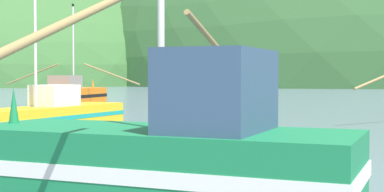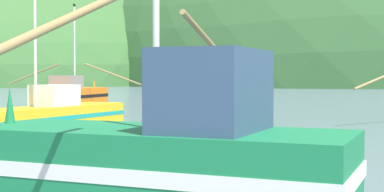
# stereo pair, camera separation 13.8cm
# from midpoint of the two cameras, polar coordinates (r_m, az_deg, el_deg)

# --- Properties ---
(hill_far_left) EXTENTS (167.68, 134.15, 62.48)m
(hill_far_left) POSITION_cam_midpoint_polar(r_m,az_deg,el_deg) (259.66, -11.95, 1.45)
(hill_far_left) COLOR #2D562D
(hill_far_left) RESTS_ON ground
(fishing_boat_green) EXTENTS (7.12, 10.94, 5.84)m
(fishing_boat_green) POSITION_cam_midpoint_polar(r_m,az_deg,el_deg) (10.13, -2.89, -6.11)
(fishing_boat_green) COLOR #197A47
(fishing_boat_green) RESTS_ON ground
(fishing_boat_orange) EXTENTS (10.22, 8.55, 7.89)m
(fishing_boat_orange) POSITION_cam_midpoint_polar(r_m,az_deg,el_deg) (45.56, -11.87, 0.07)
(fishing_boat_orange) COLOR orange
(fishing_boat_orange) RESTS_ON ground
(fishing_boat_yellow) EXTENTS (7.23, 9.16, 7.34)m
(fishing_boat_yellow) POSITION_cam_midpoint_polar(r_m,az_deg,el_deg) (25.52, -14.48, -1.94)
(fishing_boat_yellow) COLOR gold
(fishing_boat_yellow) RESTS_ON ground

